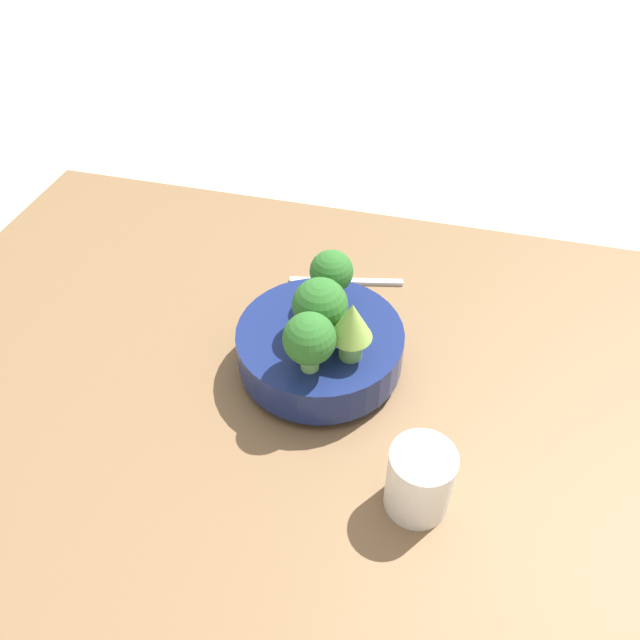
{
  "coord_description": "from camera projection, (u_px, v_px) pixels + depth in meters",
  "views": [
    {
      "loc": [
        -0.15,
        0.51,
        0.64
      ],
      "look_at": [
        -0.01,
        -0.03,
        0.12
      ],
      "focal_mm": 35.0,
      "sensor_mm": 36.0,
      "label": 1
    }
  ],
  "objects": [
    {
      "name": "ground_plane",
      "position": [
        305.0,
        399.0,
        0.83
      ],
      "size": [
        6.0,
        6.0,
        0.0
      ],
      "primitive_type": "plane",
      "color": "beige"
    },
    {
      "name": "table",
      "position": [
        305.0,
        391.0,
        0.81
      ],
      "size": [
        1.17,
        0.81,
        0.03
      ],
      "color": "brown",
      "rests_on": "ground_plane"
    },
    {
      "name": "bowl",
      "position": [
        320.0,
        347.0,
        0.79
      ],
      "size": [
        0.21,
        0.21,
        0.07
      ],
      "color": "navy",
      "rests_on": "table"
    },
    {
      "name": "broccoli_floret_back",
      "position": [
        309.0,
        340.0,
        0.7
      ],
      "size": [
        0.06,
        0.06,
        0.08
      ],
      "color": "#7AB256",
      "rests_on": "bowl"
    },
    {
      "name": "broccoli_floret_front",
      "position": [
        331.0,
        273.0,
        0.78
      ],
      "size": [
        0.06,
        0.06,
        0.08
      ],
      "color": "#6BA34C",
      "rests_on": "bowl"
    },
    {
      "name": "romanesco_piece_far",
      "position": [
        352.0,
        325.0,
        0.71
      ],
      "size": [
        0.05,
        0.05,
        0.08
      ],
      "color": "#609347",
      "rests_on": "bowl"
    },
    {
      "name": "broccoli_floret_center",
      "position": [
        320.0,
        306.0,
        0.75
      ],
      "size": [
        0.07,
        0.07,
        0.08
      ],
      "color": "#7AB256",
      "rests_on": "bowl"
    },
    {
      "name": "cup",
      "position": [
        420.0,
        480.0,
        0.65
      ],
      "size": [
        0.07,
        0.07,
        0.09
      ],
      "color": "silver",
      "rests_on": "table"
    },
    {
      "name": "fork",
      "position": [
        346.0,
        281.0,
        0.94
      ],
      "size": [
        0.17,
        0.05,
        0.01
      ],
      "color": "silver",
      "rests_on": "table"
    }
  ]
}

